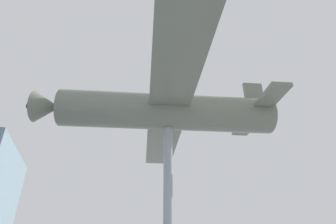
{
  "coord_description": "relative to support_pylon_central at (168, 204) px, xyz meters",
  "views": [
    {
      "loc": [
        -11.84,
        3.96,
        1.94
      ],
      "look_at": [
        0.0,
        0.0,
        8.45
      ],
      "focal_mm": 28.0,
      "sensor_mm": 36.0,
      "label": 1
    }
  ],
  "objects": [
    {
      "name": "suspended_airplane",
      "position": [
        0.07,
        0.28,
        4.72
      ],
      "size": [
        18.65,
        13.17,
        3.07
      ],
      "rotation": [
        0.0,
        0.0,
        -0.23
      ],
      "color": "slate",
      "rests_on": "support_pylon_central"
    },
    {
      "name": "support_pylon_central",
      "position": [
        0.0,
        0.0,
        0.0
      ],
      "size": [
        0.44,
        0.44,
        7.49
      ],
      "color": "#999EA3",
      "rests_on": "ground_plane"
    }
  ]
}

